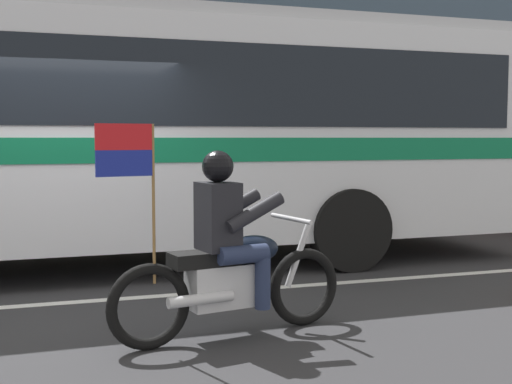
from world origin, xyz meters
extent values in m
plane|color=#2B2B2D|center=(0.00, 0.00, 0.00)|extent=(60.00, 60.00, 0.00)
cube|color=gray|center=(0.00, 5.10, 0.07)|extent=(28.00, 3.80, 0.15)
cube|color=silver|center=(0.00, -0.60, 0.00)|extent=(26.60, 0.14, 0.01)
cube|color=silver|center=(0.08, 1.20, 1.73)|extent=(12.22, 2.73, 2.70)
cube|color=black|center=(0.08, 1.20, 2.28)|extent=(11.24, 2.76, 0.96)
cube|color=#0F7247|center=(0.08, 1.20, 1.53)|extent=(11.98, 2.76, 0.28)
cube|color=#BABCC3|center=(0.08, 1.20, 3.14)|extent=(11.97, 2.60, 0.16)
cylinder|color=black|center=(3.43, 0.02, 0.52)|extent=(1.04, 0.30, 1.04)
torus|color=black|center=(1.97, -2.07, 0.34)|extent=(0.69, 0.22, 0.69)
torus|color=black|center=(0.54, -2.34, 0.34)|extent=(0.69, 0.22, 0.69)
cube|color=silver|center=(1.21, -2.22, 0.44)|extent=(0.68, 0.40, 0.36)
ellipsoid|color=black|center=(1.45, -2.17, 0.72)|extent=(0.52, 0.37, 0.24)
cube|color=black|center=(1.01, -2.25, 0.69)|extent=(0.60, 0.36, 0.12)
cylinder|color=silver|center=(1.91, -2.08, 0.65)|extent=(0.28, 0.11, 0.58)
cylinder|color=silver|center=(1.83, -2.10, 0.96)|extent=(0.16, 0.64, 0.04)
cylinder|color=silver|center=(0.94, -2.43, 0.39)|extent=(0.56, 0.19, 0.09)
cube|color=black|center=(1.14, -2.23, 1.02)|extent=(0.34, 0.41, 0.56)
sphere|color=black|center=(1.14, -2.23, 1.44)|extent=(0.26, 0.26, 0.26)
cylinder|color=#232D4C|center=(1.24, -2.03, 0.72)|extent=(0.44, 0.23, 0.15)
cylinder|color=#232D4C|center=(1.42, -1.99, 0.48)|extent=(0.13, 0.13, 0.46)
cylinder|color=#232D4C|center=(1.31, -2.38, 0.72)|extent=(0.44, 0.23, 0.15)
cylinder|color=#232D4C|center=(1.49, -2.35, 0.48)|extent=(0.13, 0.13, 0.46)
cylinder|color=black|center=(1.34, -1.99, 1.06)|extent=(0.53, 0.21, 0.32)
cylinder|color=black|center=(1.41, -2.38, 1.06)|extent=(0.53, 0.21, 0.32)
cylinder|color=olive|center=(0.59, -2.34, 1.15)|extent=(0.02, 0.02, 1.25)
cube|color=red|center=(0.37, -2.38, 1.68)|extent=(0.44, 0.10, 0.20)
cube|color=navy|center=(0.37, -2.38, 1.47)|extent=(0.44, 0.10, 0.20)
camera|label=1|loc=(-0.22, -7.48, 1.67)|focal=46.69mm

